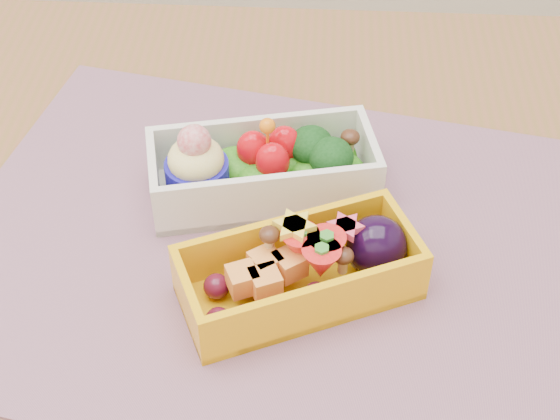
# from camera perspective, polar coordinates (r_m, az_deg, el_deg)

# --- Properties ---
(table) EXTENTS (1.20, 0.80, 0.75)m
(table) POSITION_cam_1_polar(r_m,az_deg,el_deg) (0.76, -1.74, -8.49)
(table) COLOR brown
(table) RESTS_ON ground
(placemat) EXTENTS (0.60, 0.50, 0.00)m
(placemat) POSITION_cam_1_polar(r_m,az_deg,el_deg) (0.69, -0.65, -2.56)
(placemat) COLOR #875D63
(placemat) RESTS_ON table
(bento_white) EXTENTS (0.21, 0.13, 0.08)m
(bento_white) POSITION_cam_1_polar(r_m,az_deg,el_deg) (0.72, -1.25, 2.88)
(bento_white) COLOR silver
(bento_white) RESTS_ON placemat
(bento_yellow) EXTENTS (0.20, 0.15, 0.06)m
(bento_yellow) POSITION_cam_1_polar(r_m,az_deg,el_deg) (0.64, 1.70, -4.13)
(bento_yellow) COLOR #ECA80C
(bento_yellow) RESTS_ON placemat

